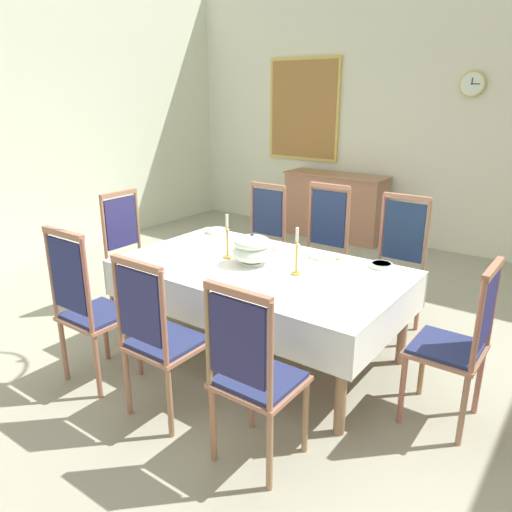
{
  "coord_description": "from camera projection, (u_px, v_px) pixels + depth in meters",
  "views": [
    {
      "loc": [
        2.03,
        -3.06,
        1.99
      ],
      "look_at": [
        -0.08,
        -0.15,
        0.78
      ],
      "focal_mm": 34.67,
      "sensor_mm": 36.0,
      "label": 1
    }
  ],
  "objects": [
    {
      "name": "ground",
      "position": [
        275.0,
        344.0,
        4.12
      ],
      "size": [
        7.23,
        6.77,
        0.04
      ],
      "primitive_type": "cube",
      "color": "#9A9A86"
    },
    {
      "name": "chair_head_east",
      "position": [
        458.0,
        341.0,
        2.96
      ],
      "size": [
        0.42,
        0.44,
        1.07
      ],
      "rotation": [
        0.0,
        0.0,
        1.57
      ],
      "color": "#AA6654",
      "rests_on": "ground"
    },
    {
      "name": "tablecloth",
      "position": [
        260.0,
        274.0,
        3.74
      ],
      "size": [
        2.13,
        1.24,
        0.29
      ],
      "color": "white",
      "rests_on": "dining_table"
    },
    {
      "name": "bowl_far_left",
      "position": [
        217.0,
        231.0,
        4.57
      ],
      "size": [
        0.19,
        0.19,
        0.04
      ],
      "color": "silver",
      "rests_on": "tablecloth"
    },
    {
      "name": "bowl_near_right",
      "position": [
        321.0,
        255.0,
        3.89
      ],
      "size": [
        0.17,
        0.17,
        0.04
      ],
      "color": "silver",
      "rests_on": "tablecloth"
    },
    {
      "name": "chair_south_c",
      "position": [
        253.0,
        373.0,
        2.61
      ],
      "size": [
        0.44,
        0.42,
        1.09
      ],
      "color": "#AB715C",
      "rests_on": "ground"
    },
    {
      "name": "back_wall",
      "position": [
        429.0,
        110.0,
        6.18
      ],
      "size": [
        7.23,
        0.08,
        3.52
      ],
      "primitive_type": "cube",
      "color": "silver",
      "rests_on": "ground"
    },
    {
      "name": "bowl_near_left",
      "position": [
        280.0,
        246.0,
        4.12
      ],
      "size": [
        0.16,
        0.16,
        0.03
      ],
      "color": "silver",
      "rests_on": "tablecloth"
    },
    {
      "name": "chair_south_a",
      "position": [
        88.0,
        306.0,
        3.38
      ],
      "size": [
        0.44,
        0.42,
        1.15
      ],
      "color": "#A26753",
      "rests_on": "ground"
    },
    {
      "name": "spoon_secondary",
      "position": [
        336.0,
        259.0,
        3.85
      ],
      "size": [
        0.06,
        0.17,
        0.01
      ],
      "rotation": [
        0.0,
        0.0,
        -0.27
      ],
      "color": "gold",
      "rests_on": "tablecloth"
    },
    {
      "name": "chair_head_west",
      "position": [
        132.0,
        251.0,
        4.58
      ],
      "size": [
        0.42,
        0.44,
        1.12
      ],
      "rotation": [
        0.0,
        0.0,
        -1.57
      ],
      "color": "#9C6E4D",
      "rests_on": "ground"
    },
    {
      "name": "chair_south_b",
      "position": [
        158.0,
        336.0,
        3.01
      ],
      "size": [
        0.44,
        0.42,
        1.09
      ],
      "color": "#AA7753",
      "rests_on": "ground"
    },
    {
      "name": "dining_table",
      "position": [
        260.0,
        275.0,
        3.74
      ],
      "size": [
        2.11,
        1.22,
        0.73
      ],
      "color": "#A17155",
      "rests_on": "ground"
    },
    {
      "name": "spoon_primary",
      "position": [
        271.0,
        245.0,
        4.2
      ],
      "size": [
        0.04,
        0.18,
        0.01
      ],
      "rotation": [
        0.0,
        0.0,
        -0.11
      ],
      "color": "gold",
      "rests_on": "tablecloth"
    },
    {
      "name": "candlestick_west",
      "position": [
        227.0,
        241.0,
        3.85
      ],
      "size": [
        0.07,
        0.07,
        0.35
      ],
      "color": "gold",
      "rests_on": "tablecloth"
    },
    {
      "name": "mounted_clock",
      "position": [
        472.0,
        84.0,
        5.75
      ],
      "size": [
        0.29,
        0.06,
        0.29
      ],
      "color": "#D1B251"
    },
    {
      "name": "chair_north_c",
      "position": [
        396.0,
        265.0,
        4.17
      ],
      "size": [
        0.44,
        0.42,
        1.17
      ],
      "rotation": [
        0.0,
        0.0,
        3.14
      ],
      "color": "#A96558",
      "rests_on": "ground"
    },
    {
      "name": "framed_painting",
      "position": [
        304.0,
        110.0,
        7.14
      ],
      "size": [
        1.14,
        0.05,
        1.42
      ],
      "color": "#D1B251"
    },
    {
      "name": "chair_north_a",
      "position": [
        261.0,
        239.0,
        4.95
      ],
      "size": [
        0.44,
        0.42,
        1.12
      ],
      "rotation": [
        0.0,
        0.0,
        3.14
      ],
      "color": "#AA734E",
      "rests_on": "ground"
    },
    {
      "name": "candlestick_east",
      "position": [
        297.0,
        256.0,
        3.5
      ],
      "size": [
        0.07,
        0.07,
        0.35
      ],
      "color": "gold",
      "rests_on": "tablecloth"
    },
    {
      "name": "sideboard",
      "position": [
        335.0,
        206.0,
        6.95
      ],
      "size": [
        1.44,
        0.48,
        0.9
      ],
      "rotation": [
        0.0,
        0.0,
        3.14
      ],
      "color": "#A46D55",
      "rests_on": "ground"
    },
    {
      "name": "bowl_far_right",
      "position": [
        381.0,
        265.0,
        3.68
      ],
      "size": [
        0.17,
        0.17,
        0.04
      ],
      "color": "silver",
      "rests_on": "tablecloth"
    },
    {
      "name": "chair_north_b",
      "position": [
        321.0,
        249.0,
        4.56
      ],
      "size": [
        0.44,
        0.42,
        1.19
      ],
      "rotation": [
        0.0,
        0.0,
        3.14
      ],
      "color": "#AD6657",
      "rests_on": "ground"
    },
    {
      "name": "soup_tureen",
      "position": [
        252.0,
        249.0,
        3.72
      ],
      "size": [
        0.31,
        0.31,
        0.25
      ],
      "color": "silver",
      "rests_on": "tablecloth"
    },
    {
      "name": "left_wall",
      "position": [
        9.0,
        112.0,
        5.59
      ],
      "size": [
        0.08,
        6.77,
        3.52
      ],
      "primitive_type": "cube",
      "color": "silver",
      "rests_on": "ground"
    }
  ]
}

